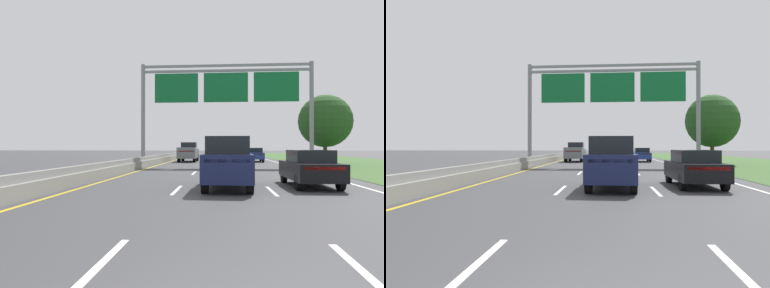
{
  "view_description": "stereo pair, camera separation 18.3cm",
  "coord_description": "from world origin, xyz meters",
  "views": [
    {
      "loc": [
        -0.09,
        -3.41,
        1.73
      ],
      "look_at": [
        -2.13,
        21.24,
        1.9
      ],
      "focal_mm": 33.17,
      "sensor_mm": 36.0,
      "label": 1
    },
    {
      "loc": [
        0.09,
        -3.39,
        1.73
      ],
      "look_at": [
        -2.13,
        21.24,
        1.9
      ],
      "focal_mm": 33.17,
      "sensor_mm": 36.0,
      "label": 2
    }
  ],
  "objects": [
    {
      "name": "ground_plane",
      "position": [
        0.0,
        35.0,
        0.0
      ],
      "size": [
        220.0,
        220.0,
        0.0
      ],
      "primitive_type": "plane",
      "color": "#3D3D3F"
    },
    {
      "name": "lane_striping",
      "position": [
        0.0,
        34.54,
        0.0
      ],
      "size": [
        11.96,
        106.0,
        0.01
      ],
      "color": "white",
      "rests_on": "ground"
    },
    {
      "name": "grass_verge_right",
      "position": [
        13.95,
        35.0,
        0.01
      ],
      "size": [
        14.0,
        110.0,
        0.02
      ],
      "primitive_type": "cube",
      "color": "#3D602D",
      "rests_on": "ground"
    },
    {
      "name": "median_barrier_concrete",
      "position": [
        -6.6,
        35.0,
        0.35
      ],
      "size": [
        0.6,
        110.0,
        0.85
      ],
      "color": "gray",
      "rests_on": "ground"
    },
    {
      "name": "overhead_sign_gantry",
      "position": [
        0.3,
        27.64,
        6.45
      ],
      "size": [
        15.06,
        0.42,
        9.05
      ],
      "color": "gray",
      "rests_on": "ground"
    },
    {
      "name": "pickup_truck_grey",
      "position": [
        -3.82,
        36.77,
        1.07
      ],
      "size": [
        2.07,
        5.42,
        2.2
      ],
      "rotation": [
        0.0,
        0.0,
        1.56
      ],
      "color": "slate",
      "rests_on": "ground"
    },
    {
      "name": "car_silver_centre_lane_suv",
      "position": [
        -0.02,
        24.8,
        1.1
      ],
      "size": [
        1.99,
        4.73,
        2.11
      ],
      "rotation": [
        0.0,
        0.0,
        1.55
      ],
      "color": "#B2B5BA",
      "rests_on": "ground"
    },
    {
      "name": "car_navy_centre_lane_suv",
      "position": [
        0.17,
        11.15,
        1.1
      ],
      "size": [
        2.03,
        4.75,
        2.11
      ],
      "rotation": [
        0.0,
        0.0,
        1.54
      ],
      "color": "#161E47",
      "rests_on": "ground"
    },
    {
      "name": "car_darkgreen_centre_lane_sedan",
      "position": [
        0.14,
        47.22,
        0.82
      ],
      "size": [
        1.91,
        4.44,
        1.57
      ],
      "rotation": [
        0.0,
        0.0,
        1.55
      ],
      "color": "#193D23",
      "rests_on": "ground"
    },
    {
      "name": "car_blue_right_lane_sedan",
      "position": [
        3.68,
        37.15,
        0.82
      ],
      "size": [
        1.88,
        4.43,
        1.57
      ],
      "rotation": [
        0.0,
        0.0,
        1.56
      ],
      "color": "navy",
      "rests_on": "ground"
    },
    {
      "name": "car_black_right_lane_sedan",
      "position": [
        3.7,
        12.23,
        0.82
      ],
      "size": [
        1.89,
        4.43,
        1.57
      ],
      "rotation": [
        0.0,
        0.0,
        1.59
      ],
      "color": "black",
      "rests_on": "ground"
    },
    {
      "name": "roadside_tree_mid",
      "position": [
        9.68,
        30.93,
        4.12
      ],
      "size": [
        4.96,
        4.96,
        6.61
      ],
      "color": "#4C3823",
      "rests_on": "ground"
    }
  ]
}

